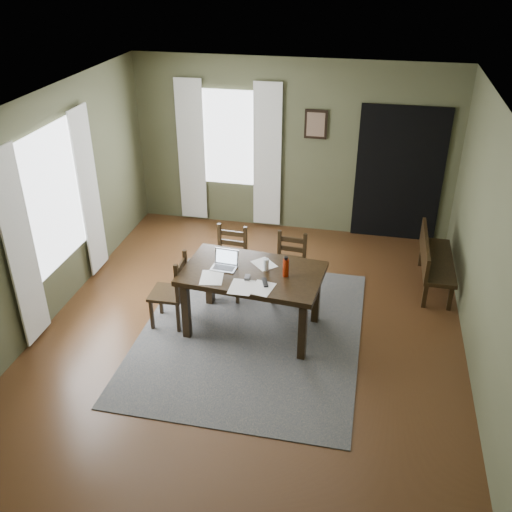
% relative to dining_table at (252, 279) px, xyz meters
% --- Properties ---
extents(ground, '(5.00, 6.00, 0.01)m').
position_rel_dining_table_xyz_m(ground, '(-0.00, -0.09, -0.72)').
color(ground, '#492C16').
extents(room_shell, '(5.02, 6.02, 2.71)m').
position_rel_dining_table_xyz_m(room_shell, '(-0.00, -0.09, 1.09)').
color(room_shell, '#4C4F33').
rests_on(room_shell, ground).
extents(rug, '(2.60, 3.20, 0.01)m').
position_rel_dining_table_xyz_m(rug, '(-0.00, -0.09, -0.71)').
color(rug, '#464646').
rests_on(rug, ground).
extents(dining_table, '(1.68, 1.10, 0.80)m').
position_rel_dining_table_xyz_m(dining_table, '(0.00, 0.00, 0.00)').
color(dining_table, black).
rests_on(dining_table, rug).
extents(chair_end, '(0.42, 0.42, 0.94)m').
position_rel_dining_table_xyz_m(chair_end, '(-0.97, -0.09, -0.25)').
color(chair_end, black).
rests_on(chair_end, rug).
extents(chair_back_left, '(0.43, 0.43, 0.94)m').
position_rel_dining_table_xyz_m(chair_back_left, '(-0.46, 0.72, -0.25)').
color(chair_back_left, black).
rests_on(chair_back_left, rug).
extents(chair_back_right, '(0.42, 0.42, 0.89)m').
position_rel_dining_table_xyz_m(chair_back_right, '(0.32, 0.78, -0.27)').
color(chair_back_right, black).
rests_on(chair_back_right, rug).
extents(bench, '(0.41, 1.29, 0.73)m').
position_rel_dining_table_xyz_m(bench, '(2.15, 1.48, -0.28)').
color(bench, black).
rests_on(bench, ground).
extents(laptop, '(0.30, 0.25, 0.20)m').
position_rel_dining_table_xyz_m(laptop, '(-0.33, 0.04, 0.15)').
color(laptop, '#B7B7BC').
rests_on(laptop, dining_table).
extents(computer_mouse, '(0.07, 0.11, 0.03)m').
position_rel_dining_table_xyz_m(computer_mouse, '(-0.02, -0.18, 0.12)').
color(computer_mouse, '#3F3F42').
rests_on(computer_mouse, dining_table).
extents(tv_remote, '(0.11, 0.19, 0.02)m').
position_rel_dining_table_xyz_m(tv_remote, '(0.19, -0.23, 0.11)').
color(tv_remote, black).
rests_on(tv_remote, dining_table).
extents(drinking_glass, '(0.08, 0.08, 0.14)m').
position_rel_dining_table_xyz_m(drinking_glass, '(0.15, 0.06, 0.17)').
color(drinking_glass, silver).
rests_on(drinking_glass, dining_table).
extents(water_bottle, '(0.09, 0.09, 0.25)m').
position_rel_dining_table_xyz_m(water_bottle, '(0.39, -0.02, 0.21)').
color(water_bottle, '#AE2B0D').
rests_on(water_bottle, dining_table).
extents(paper_a, '(0.30, 0.36, 0.00)m').
position_rel_dining_table_xyz_m(paper_a, '(-0.42, -0.24, 0.10)').
color(paper_a, white).
rests_on(paper_a, dining_table).
extents(paper_b, '(0.29, 0.34, 0.00)m').
position_rel_dining_table_xyz_m(paper_b, '(0.18, -0.34, 0.10)').
color(paper_b, white).
rests_on(paper_b, dining_table).
extents(paper_c, '(0.35, 0.35, 0.00)m').
position_rel_dining_table_xyz_m(paper_c, '(0.10, 0.19, 0.10)').
color(paper_c, white).
rests_on(paper_c, dining_table).
extents(paper_e, '(0.25, 0.33, 0.00)m').
position_rel_dining_table_xyz_m(paper_e, '(-0.05, -0.36, 0.10)').
color(paper_e, white).
rests_on(paper_e, dining_table).
extents(window_left, '(0.01, 1.30, 1.70)m').
position_rel_dining_table_xyz_m(window_left, '(-2.47, 0.11, 0.73)').
color(window_left, white).
rests_on(window_left, ground).
extents(window_back, '(1.00, 0.01, 1.50)m').
position_rel_dining_table_xyz_m(window_back, '(-1.00, 2.88, 0.73)').
color(window_back, white).
rests_on(window_back, ground).
extents(curtain_left_near, '(0.03, 0.48, 2.30)m').
position_rel_dining_table_xyz_m(curtain_left_near, '(-2.44, -0.71, 0.48)').
color(curtain_left_near, silver).
rests_on(curtain_left_near, ground).
extents(curtain_left_far, '(0.03, 0.48, 2.30)m').
position_rel_dining_table_xyz_m(curtain_left_far, '(-2.44, 0.93, 0.48)').
color(curtain_left_far, silver).
rests_on(curtain_left_far, ground).
extents(curtain_back_left, '(0.44, 0.03, 2.30)m').
position_rel_dining_table_xyz_m(curtain_back_left, '(-1.62, 2.85, 0.48)').
color(curtain_back_left, silver).
rests_on(curtain_back_left, ground).
extents(curtain_back_right, '(0.44, 0.03, 2.30)m').
position_rel_dining_table_xyz_m(curtain_back_right, '(-0.38, 2.85, 0.48)').
color(curtain_back_right, silver).
rests_on(curtain_back_right, ground).
extents(framed_picture, '(0.34, 0.03, 0.44)m').
position_rel_dining_table_xyz_m(framed_picture, '(0.35, 2.88, 1.03)').
color(framed_picture, black).
rests_on(framed_picture, ground).
extents(doorway_back, '(1.30, 0.03, 2.10)m').
position_rel_dining_table_xyz_m(doorway_back, '(1.65, 2.88, 0.33)').
color(doorway_back, black).
rests_on(doorway_back, ground).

